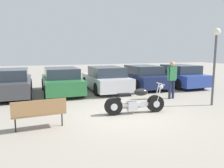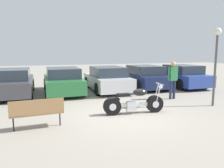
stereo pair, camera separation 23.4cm
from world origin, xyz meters
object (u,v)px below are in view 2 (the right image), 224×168
parked_car_green (63,81)px  parked_car_navy (144,77)px  parked_car_dark_grey (13,83)px  lamp_post (216,51)px  motorcycle (133,102)px  person_standing (173,77)px  park_bench (37,111)px  parked_car_silver (107,79)px  parked_car_blue (181,76)px

parked_car_green → parked_car_navy: bearing=3.1°
parked_car_dark_grey → lamp_post: lamp_post is taller
motorcycle → person_standing: person_standing is taller
motorcycle → park_bench: motorcycle is taller
parked_car_dark_grey → parked_car_silver: size_ratio=1.00×
parked_car_blue → parked_car_navy: bearing=172.8°
parked_car_silver → parked_car_green: bearing=179.0°
parked_car_dark_grey → parked_car_navy: 7.42m
motorcycle → parked_car_green: (-2.02, 4.84, 0.25)m
lamp_post → person_standing: 2.22m
parked_car_dark_grey → parked_car_silver: same height
motorcycle → parked_car_silver: (0.46, 4.79, 0.25)m
motorcycle → person_standing: size_ratio=1.27×
motorcycle → parked_car_green: 5.25m
parked_car_navy → parked_car_blue: 2.49m
parked_car_green → person_standing: (4.77, -3.14, 0.40)m
parked_car_dark_grey → park_bench: (1.22, -5.49, -0.11)m
park_bench → person_standing: 6.47m
motorcycle → person_standing: bearing=31.6°
parked_car_green → park_bench: 5.60m
parked_car_green → parked_car_navy: same height
parked_car_blue → person_standing: size_ratio=2.39×
parked_car_silver → parked_car_blue: (4.95, 0.00, 0.00)m
parked_car_silver → parked_car_navy: 2.49m
park_bench → lamp_post: 7.12m
parked_car_blue → lamp_post: bearing=-110.6°
parked_car_silver → parked_car_blue: 4.95m
motorcycle → parked_car_silver: parked_car_silver is taller
lamp_post → person_standing: size_ratio=1.79×
motorcycle → lamp_post: lamp_post is taller
parked_car_green → parked_car_blue: (7.42, -0.04, 0.00)m
parked_car_navy → parked_car_dark_grey: bearing=-178.2°
parked_car_green → park_bench: (-1.25, -5.45, -0.11)m
motorcycle → park_bench: size_ratio=1.48×
parked_car_dark_grey → parked_car_green: same height
parked_car_dark_grey → parked_car_green: (2.47, -0.04, 0.00)m
park_bench → person_standing: person_standing is taller
parked_car_silver → park_bench: (-3.73, -5.41, -0.11)m
parked_car_dark_grey → parked_car_blue: size_ratio=1.00×
person_standing → parked_car_green: bearing=146.6°
park_bench → motorcycle: bearing=10.6°
parked_car_silver → parked_car_navy: (2.47, 0.32, 0.00)m
parked_car_silver → motorcycle: bearing=-95.5°
motorcycle → parked_car_silver: bearing=84.5°
parked_car_dark_grey → parked_car_blue: bearing=-0.5°
parked_car_dark_grey → parked_car_green: bearing=-1.0°
parked_car_blue → lamp_post: (-1.79, -4.77, 1.59)m
parked_car_blue → person_standing: (-2.65, -3.10, 0.40)m
parked_car_green → lamp_post: lamp_post is taller
parked_car_silver → lamp_post: size_ratio=1.34×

